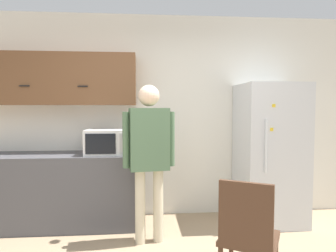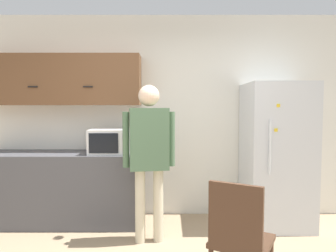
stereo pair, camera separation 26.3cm
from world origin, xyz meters
name	(u,v)px [view 1 (the left image)]	position (x,y,z in m)	size (l,w,h in m)	color
back_wall	(154,116)	(0.00, 2.04, 1.35)	(6.00, 0.06, 2.70)	silver
counter	(56,190)	(-1.22, 1.70, 0.45)	(1.96, 0.62, 0.90)	#4C4C51
upper_cabinets	(57,79)	(-1.22, 1.86, 1.82)	(1.96, 0.33, 0.65)	brown
microwave	(107,142)	(-0.59, 1.65, 1.05)	(0.49, 0.42, 0.30)	white
person	(149,147)	(-0.08, 1.16, 1.04)	(0.56, 0.28, 1.71)	beige
refrigerator	(270,153)	(1.47, 1.64, 0.88)	(0.76, 0.75, 1.77)	silver
chair	(248,232)	(0.66, 0.18, 0.50)	(0.59, 0.59, 0.92)	#472D1E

